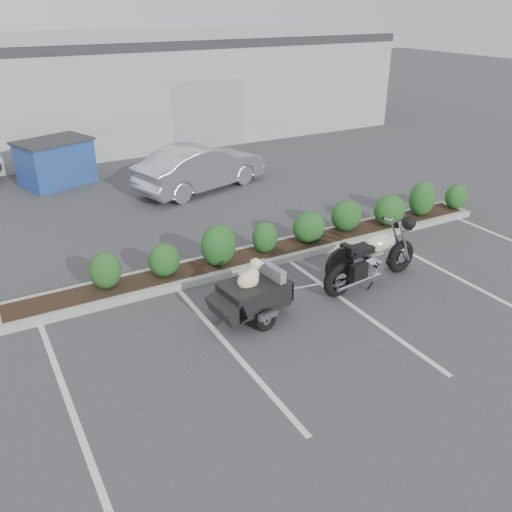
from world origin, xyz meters
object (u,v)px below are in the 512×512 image
dumpster (56,162)px  sedan (201,167)px  motorcycle (372,258)px  pet_trailer (253,294)px

dumpster → sedan: bearing=-55.3°
sedan → dumpster: size_ratio=1.66×
sedan → motorcycle: bearing=167.9°
motorcycle → sedan: motorcycle is taller
sedan → dumpster: dumpster is taller
motorcycle → pet_trailer: bearing=173.2°
motorcycle → dumpster: 11.02m
motorcycle → sedan: 7.45m
pet_trailer → sedan: 7.75m
pet_trailer → sedan: bearing=66.6°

